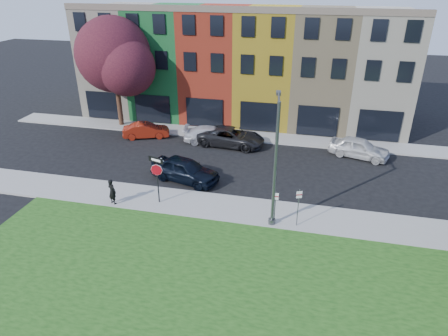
% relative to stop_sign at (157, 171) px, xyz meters
% --- Properties ---
extents(ground, '(120.00, 120.00, 0.00)m').
position_rel_stop_sign_xyz_m(ground, '(4.18, -2.67, -2.28)').
color(ground, black).
rests_on(ground, ground).
extents(sidewalk_near, '(40.00, 3.00, 0.12)m').
position_rel_stop_sign_xyz_m(sidewalk_near, '(6.18, 0.33, -2.22)').
color(sidewalk_near, gray).
rests_on(sidewalk_near, ground).
extents(sidewalk_far, '(40.00, 2.40, 0.12)m').
position_rel_stop_sign_xyz_m(sidewalk_far, '(1.18, 12.33, -2.22)').
color(sidewalk_far, gray).
rests_on(sidewalk_far, ground).
extents(rowhouse_block, '(30.00, 10.12, 10.00)m').
position_rel_stop_sign_xyz_m(rowhouse_block, '(1.68, 18.52, 2.71)').
color(rowhouse_block, beige).
rests_on(rowhouse_block, ground).
extents(stop_sign, '(1.01, 0.35, 3.04)m').
position_rel_stop_sign_xyz_m(stop_sign, '(0.00, 0.00, 0.00)').
color(stop_sign, black).
rests_on(stop_sign, sidewalk_near).
extents(man, '(0.88, 0.82, 1.64)m').
position_rel_stop_sign_xyz_m(man, '(-2.69, -0.77, -1.34)').
color(man, black).
rests_on(man, sidewalk_near).
extents(sedan_near, '(4.43, 5.83, 1.65)m').
position_rel_stop_sign_xyz_m(sedan_near, '(0.62, 3.30, -1.46)').
color(sedan_near, black).
rests_on(sedan_near, ground).
extents(parked_car_red, '(3.94, 4.82, 1.29)m').
position_rel_stop_sign_xyz_m(parked_car_red, '(-5.15, 10.17, -1.64)').
color(parked_car_red, maroon).
rests_on(parked_car_red, ground).
extents(parked_car_silver, '(3.13, 5.17, 1.36)m').
position_rel_stop_sign_xyz_m(parked_car_silver, '(0.67, 10.33, -1.61)').
color(parked_car_silver, silver).
rests_on(parked_car_silver, ground).
extents(parked_car_dark, '(3.46, 5.91, 1.52)m').
position_rel_stop_sign_xyz_m(parked_car_dark, '(2.38, 10.09, -1.52)').
color(parked_car_dark, black).
rests_on(parked_car_dark, ground).
extents(parked_car_white, '(4.31, 5.52, 1.54)m').
position_rel_stop_sign_xyz_m(parked_car_white, '(12.49, 10.07, -1.51)').
color(parked_car_white, silver).
rests_on(parked_car_white, ground).
extents(street_lamp, '(0.61, 2.57, 7.13)m').
position_rel_stop_sign_xyz_m(street_lamp, '(7.05, -0.54, 1.43)').
color(street_lamp, '#4D5053').
rests_on(street_lamp, sidewalk_near).
extents(parking_sign_a, '(0.32, 0.09, 2.07)m').
position_rel_stop_sign_xyz_m(parking_sign_a, '(7.21, -0.75, -0.86)').
color(parking_sign_a, '#4D5053').
rests_on(parking_sign_a, sidewalk_near).
extents(parking_sign_b, '(0.30, 0.15, 2.32)m').
position_rel_stop_sign_xyz_m(parking_sign_b, '(8.46, -0.64, -0.73)').
color(parking_sign_b, '#4D5053').
rests_on(parking_sign_b, sidewalk_near).
extents(tree_purple, '(7.80, 6.83, 9.64)m').
position_rel_stop_sign_xyz_m(tree_purple, '(-8.49, 12.49, 4.05)').
color(tree_purple, black).
rests_on(tree_purple, sidewalk_far).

